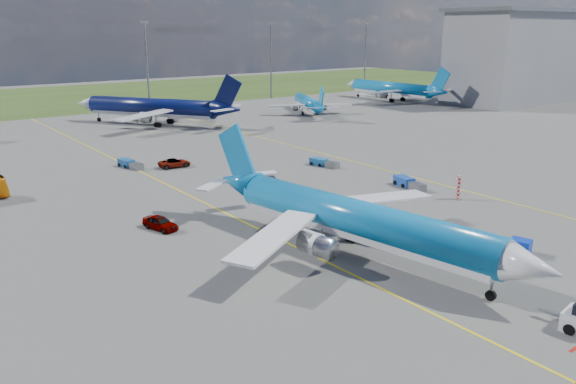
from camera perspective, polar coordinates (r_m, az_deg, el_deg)
ground at (r=49.66m, az=6.16°, el=-8.14°), size 400.00×400.00×0.00m
taxiway_lines at (r=71.11m, az=-9.14°, el=-0.68°), size 60.25×160.00×0.02m
floodlight_masts at (r=148.78m, az=-21.39°, el=12.08°), size 202.20×0.50×22.70m
terminal_building at (r=177.63m, az=21.97°, el=12.68°), size 42.00×22.00×26.00m
warning_post at (r=72.80m, az=16.92°, el=0.43°), size 0.50×0.50×3.00m
bg_jet_n at (r=129.28m, az=-13.55°, el=6.65°), size 51.09×53.93×11.26m
bg_jet_ne at (r=143.37m, az=2.06°, el=7.98°), size 33.62×36.93×7.85m
bg_jet_ene at (r=172.09m, az=10.36°, el=9.10°), size 31.77×41.05×10.52m
main_airliner at (r=53.34m, az=7.03°, el=-6.41°), size 35.45×43.22×10.24m
uld_container at (r=57.22m, az=22.51°, el=-5.19°), size 1.92×2.17×1.47m
service_car_a at (r=60.88m, az=-12.86°, el=-3.07°), size 2.84×4.63×1.47m
service_car_b at (r=88.01m, az=-11.44°, el=2.91°), size 5.11×2.71×1.37m
service_car_c at (r=76.83m, az=-1.81°, el=1.27°), size 3.22×4.67×1.26m
baggage_tug_w at (r=76.92m, az=12.15°, el=0.89°), size 2.58×5.69×1.24m
baggage_tug_c at (r=89.46m, az=-15.78°, el=2.74°), size 2.26×5.29×1.15m
baggage_tug_e at (r=87.20m, az=3.60°, el=2.98°), size 2.33×5.16×1.12m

